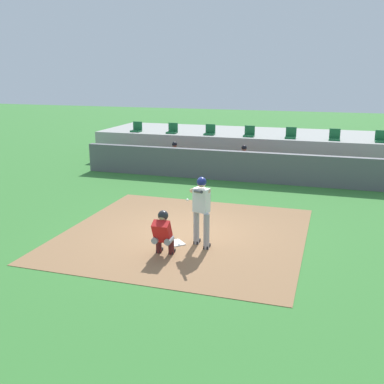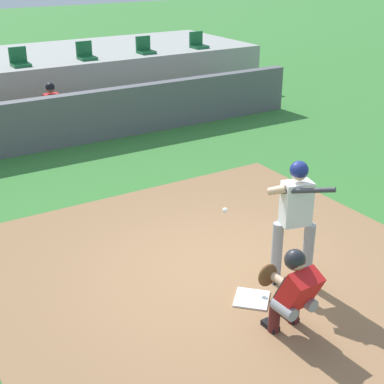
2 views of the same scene
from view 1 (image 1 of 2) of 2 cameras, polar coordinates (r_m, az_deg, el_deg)
ground_plane at (r=12.42m, az=-0.97°, el=-5.26°), size 80.00×80.00×0.00m
dirt_infield at (r=12.42m, az=-0.97°, el=-5.24°), size 6.40×6.40×0.01m
home_plate at (r=11.71m, az=-2.22°, el=-6.44°), size 0.62×0.62×0.02m
batter_at_plate at (r=11.22m, az=1.15°, el=-1.92°), size 0.61×0.84×1.80m
catcher_crouched at (r=10.85m, az=-3.64°, el=-4.92°), size 0.49×1.90×1.13m
dugout_wall at (r=18.31m, az=5.46°, el=3.28°), size 13.00×0.30×1.20m
dugout_bench at (r=19.35m, az=6.06°, el=2.77°), size 11.80×0.44×0.45m
dugout_player_0 at (r=19.88m, az=-2.31°, el=4.49°), size 0.49×0.70×1.30m
dugout_player_1 at (r=19.08m, az=6.44°, el=3.96°), size 0.49×0.70×1.30m
stands_platform at (r=22.55m, az=7.83°, el=5.69°), size 15.00×4.40×1.40m
stadium_seat_0 at (r=22.60m, az=-6.96°, el=7.88°), size 0.46×0.46×0.48m
stadium_seat_1 at (r=21.91m, az=-2.49°, el=7.75°), size 0.46×0.46×0.48m
stadium_seat_2 at (r=21.35m, az=2.25°, el=7.56°), size 0.46×0.46×0.48m
stadium_seat_3 at (r=20.94m, az=7.20°, el=7.31°), size 0.46×0.46×0.48m
stadium_seat_4 at (r=20.70m, az=12.29°, el=6.99°), size 0.46×0.46×0.48m
stadium_seat_5 at (r=20.62m, az=17.46°, el=6.62°), size 0.46×0.46×0.48m
stadium_seat_6 at (r=20.70m, az=22.62°, el=6.19°), size 0.46×0.46×0.48m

